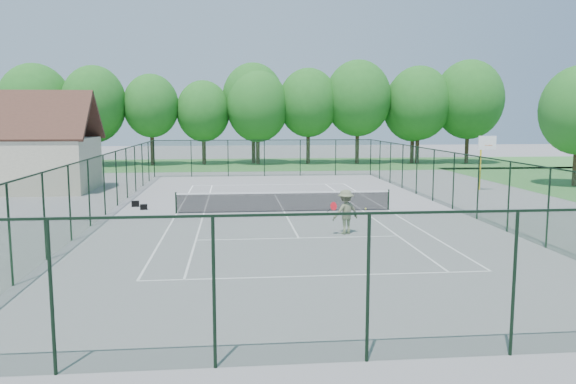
{
  "coord_description": "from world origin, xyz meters",
  "views": [
    {
      "loc": [
        -2.61,
        -28.45,
        4.83
      ],
      "look_at": [
        0.0,
        -2.0,
        1.3
      ],
      "focal_mm": 35.0,
      "sensor_mm": 36.0,
      "label": 1
    }
  ],
  "objects_px": {
    "tennis_player": "(346,212)",
    "sports_bag_a": "(135,204)",
    "basketball_goal": "(484,152)",
    "tennis_net": "(284,201)"
  },
  "relations": [
    {
      "from": "tennis_net",
      "to": "basketball_goal",
      "type": "height_order",
      "value": "basketball_goal"
    },
    {
      "from": "basketball_goal",
      "to": "sports_bag_a",
      "type": "relative_size",
      "value": 9.12
    },
    {
      "from": "basketball_goal",
      "to": "tennis_player",
      "type": "relative_size",
      "value": 1.96
    },
    {
      "from": "basketball_goal",
      "to": "tennis_net",
      "type": "bearing_deg",
      "value": -152.66
    },
    {
      "from": "tennis_net",
      "to": "basketball_goal",
      "type": "bearing_deg",
      "value": 27.34
    },
    {
      "from": "sports_bag_a",
      "to": "basketball_goal",
      "type": "bearing_deg",
      "value": 6.28
    },
    {
      "from": "tennis_net",
      "to": "sports_bag_a",
      "type": "distance_m",
      "value": 8.34
    },
    {
      "from": "tennis_net",
      "to": "tennis_player",
      "type": "height_order",
      "value": "tennis_player"
    },
    {
      "from": "tennis_player",
      "to": "sports_bag_a",
      "type": "bearing_deg",
      "value": 140.53
    },
    {
      "from": "basketball_goal",
      "to": "sports_bag_a",
      "type": "bearing_deg",
      "value": -167.85
    }
  ]
}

